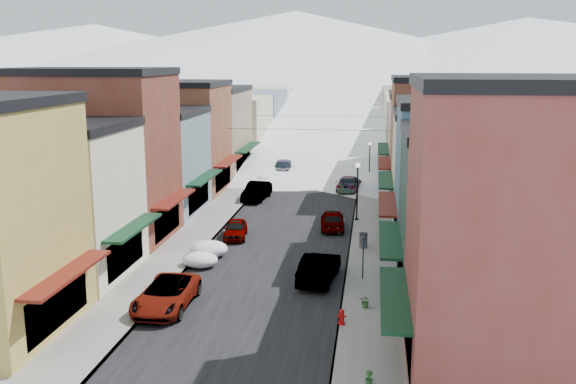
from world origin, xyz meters
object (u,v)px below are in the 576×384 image
(car_white_suv, at_px, (166,294))
(streetlamp_near, at_px, (357,184))
(trash_can, at_px, (363,240))
(car_green_sedan, at_px, (319,267))
(car_dark_hatch, at_px, (257,191))
(fire_hydrant, at_px, (342,317))
(car_silver_sedan, at_px, (236,229))

(car_white_suv, bearing_deg, streetlamp_near, 64.34)
(car_white_suv, height_order, trash_can, car_white_suv)
(car_green_sedan, bearing_deg, trash_can, -103.69)
(car_dark_hatch, bearing_deg, trash_can, -49.58)
(car_white_suv, xyz_separation_m, car_dark_hatch, (-0.05, 27.02, 0.05))
(fire_hydrant, bearing_deg, car_green_sedan, 104.54)
(car_green_sedan, bearing_deg, car_silver_sedan, -44.55)
(car_silver_sedan, bearing_deg, fire_hydrant, -67.43)
(car_dark_hatch, bearing_deg, streetlamp_near, -30.38)
(car_green_sedan, xyz_separation_m, trash_can, (2.51, 6.88, -0.18))
(fire_hydrant, relative_size, streetlamp_near, 0.17)
(car_silver_sedan, distance_m, car_dark_hatch, 13.10)
(car_green_sedan, xyz_separation_m, fire_hydrant, (1.70, -6.55, -0.34))
(fire_hydrant, height_order, streetlamp_near, streetlamp_near)
(car_green_sedan, relative_size, streetlamp_near, 1.10)
(car_white_suv, xyz_separation_m, trash_can, (10.26, 12.22, -0.11))
(car_green_sedan, bearing_deg, fire_hydrant, 110.89)
(car_dark_hatch, distance_m, trash_can, 18.04)
(trash_can, xyz_separation_m, streetlamp_near, (-0.69, 7.83, 2.46))
(car_silver_sedan, height_order, streetlamp_near, streetlamp_near)
(trash_can, height_order, streetlamp_near, streetlamp_near)
(car_silver_sedan, bearing_deg, car_dark_hatch, 86.23)
(car_dark_hatch, height_order, trash_can, car_dark_hatch)
(car_white_suv, distance_m, fire_hydrant, 9.54)
(car_white_suv, relative_size, car_silver_sedan, 1.42)
(car_silver_sedan, relative_size, fire_hydrant, 5.06)
(car_green_sedan, height_order, streetlamp_near, streetlamp_near)
(car_dark_hatch, xyz_separation_m, fire_hydrant, (9.50, -28.24, -0.32))
(car_green_sedan, relative_size, fire_hydrant, 6.57)
(car_silver_sedan, height_order, car_dark_hatch, car_dark_hatch)
(car_dark_hatch, distance_m, fire_hydrant, 29.80)
(car_green_sedan, xyz_separation_m, streetlamp_near, (1.82, 14.71, 2.28))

